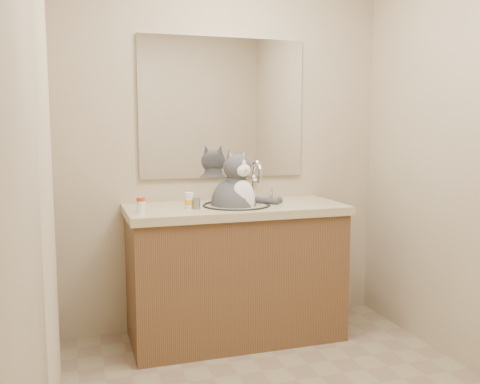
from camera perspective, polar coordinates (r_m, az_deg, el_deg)
name	(u,v)px	position (r m, az deg, el deg)	size (l,w,h in m)	color
room	(300,158)	(2.36, 6.42, 3.63)	(2.22, 2.52, 2.42)	gray
vanity	(235,269)	(3.38, -0.49, -8.24)	(1.34, 0.59, 1.12)	brown
mirror	(223,108)	(3.52, -1.83, 8.93)	(1.10, 0.02, 0.90)	white
shower_curtain	(49,204)	(2.27, -19.74, -1.18)	(0.02, 1.30, 1.93)	beige
cat	(235,202)	(3.30, -0.57, -1.04)	(0.47, 0.38, 0.56)	#424246
pill_bottle_redcap	(141,205)	(3.07, -10.52, -1.37)	(0.06, 0.06, 0.09)	white
pill_bottle_orange	(189,201)	(3.18, -5.45, -0.94)	(0.06, 0.06, 0.10)	white
grey_canister	(197,203)	(3.16, -4.64, -1.20)	(0.05, 0.05, 0.07)	gray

